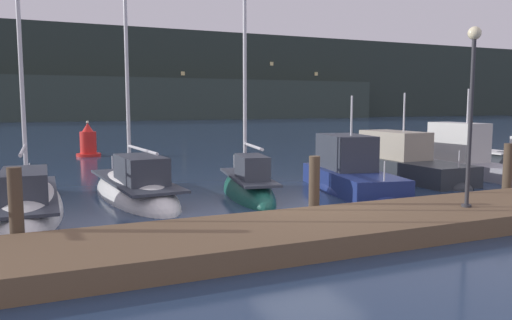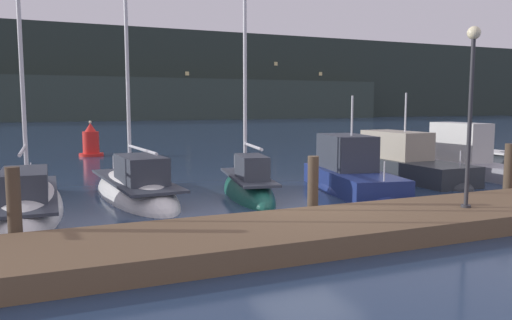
{
  "view_description": "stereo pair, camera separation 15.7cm",
  "coord_description": "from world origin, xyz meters",
  "px_view_note": "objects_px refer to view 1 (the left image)",
  "views": [
    {
      "loc": [
        -6.37,
        -11.28,
        2.98
      ],
      "look_at": [
        0.0,
        3.44,
        1.2
      ],
      "focal_mm": 35.0,
      "sensor_mm": 36.0,
      "label": 1
    },
    {
      "loc": [
        -6.23,
        -11.34,
        2.98
      ],
      "look_at": [
        0.0,
        3.44,
        1.2
      ],
      "focal_mm": 35.0,
      "sensor_mm": 36.0,
      "label": 2
    }
  ],
  "objects_px": {
    "sailboat_berth_4": "(135,194)",
    "motorboat_berth_7": "(403,170)",
    "motorboat_berth_8": "(465,165)",
    "sailboat_berth_5": "(248,192)",
    "sailboat_berth_3": "(27,207)",
    "channel_buoy": "(88,143)",
    "motorboat_berth_6": "(350,182)",
    "dock_lamppost": "(472,89)"
  },
  "relations": [
    {
      "from": "sailboat_berth_4",
      "to": "motorboat_berth_7",
      "type": "relative_size",
      "value": 1.5
    },
    {
      "from": "motorboat_berth_7",
      "to": "motorboat_berth_8",
      "type": "bearing_deg",
      "value": -4.37
    },
    {
      "from": "sailboat_berth_4",
      "to": "sailboat_berth_5",
      "type": "relative_size",
      "value": 1.4
    },
    {
      "from": "sailboat_berth_3",
      "to": "channel_buoy",
      "type": "xyz_separation_m",
      "value": [
        2.96,
        15.11,
        0.65
      ]
    },
    {
      "from": "motorboat_berth_6",
      "to": "motorboat_berth_7",
      "type": "xyz_separation_m",
      "value": [
        3.68,
        1.69,
        -0.0
      ]
    },
    {
      "from": "sailboat_berth_5",
      "to": "dock_lamppost",
      "type": "relative_size",
      "value": 1.65
    },
    {
      "from": "sailboat_berth_3",
      "to": "dock_lamppost",
      "type": "relative_size",
      "value": 2.78
    },
    {
      "from": "sailboat_berth_4",
      "to": "sailboat_berth_5",
      "type": "distance_m",
      "value": 3.65
    },
    {
      "from": "sailboat_berth_5",
      "to": "motorboat_berth_8",
      "type": "distance_m",
      "value": 10.52
    },
    {
      "from": "sailboat_berth_4",
      "to": "motorboat_berth_8",
      "type": "distance_m",
      "value": 13.93
    },
    {
      "from": "channel_buoy",
      "to": "motorboat_berth_8",
      "type": "bearing_deg",
      "value": -45.64
    },
    {
      "from": "motorboat_berth_6",
      "to": "channel_buoy",
      "type": "relative_size",
      "value": 2.93
    },
    {
      "from": "motorboat_berth_6",
      "to": "channel_buoy",
      "type": "bearing_deg",
      "value": 114.75
    },
    {
      "from": "sailboat_berth_5",
      "to": "channel_buoy",
      "type": "relative_size",
      "value": 3.52
    },
    {
      "from": "sailboat_berth_5",
      "to": "channel_buoy",
      "type": "bearing_deg",
      "value": 103.35
    },
    {
      "from": "motorboat_berth_7",
      "to": "motorboat_berth_6",
      "type": "bearing_deg",
      "value": -155.39
    },
    {
      "from": "sailboat_berth_3",
      "to": "motorboat_berth_7",
      "type": "relative_size",
      "value": 1.8
    },
    {
      "from": "sailboat_berth_5",
      "to": "motorboat_berth_6",
      "type": "distance_m",
      "value": 3.71
    },
    {
      "from": "sailboat_berth_5",
      "to": "channel_buoy",
      "type": "height_order",
      "value": "sailboat_berth_5"
    },
    {
      "from": "sailboat_berth_3",
      "to": "sailboat_berth_5",
      "type": "relative_size",
      "value": 1.69
    },
    {
      "from": "sailboat_berth_3",
      "to": "channel_buoy",
      "type": "distance_m",
      "value": 15.41
    },
    {
      "from": "motorboat_berth_6",
      "to": "motorboat_berth_7",
      "type": "distance_m",
      "value": 4.05
    },
    {
      "from": "sailboat_berth_5",
      "to": "motorboat_berth_8",
      "type": "relative_size",
      "value": 1.23
    },
    {
      "from": "sailboat_berth_5",
      "to": "dock_lamppost",
      "type": "height_order",
      "value": "sailboat_berth_5"
    },
    {
      "from": "motorboat_berth_7",
      "to": "channel_buoy",
      "type": "relative_size",
      "value": 3.29
    },
    {
      "from": "sailboat_berth_5",
      "to": "motorboat_berth_6",
      "type": "relative_size",
      "value": 1.2
    },
    {
      "from": "sailboat_berth_3",
      "to": "motorboat_berth_8",
      "type": "xyz_separation_m",
      "value": [
        17.09,
        0.66,
        0.28
      ]
    },
    {
      "from": "sailboat_berth_3",
      "to": "motorboat_berth_8",
      "type": "relative_size",
      "value": 2.08
    },
    {
      "from": "sailboat_berth_5",
      "to": "motorboat_berth_7",
      "type": "bearing_deg",
      "value": 9.38
    },
    {
      "from": "sailboat_berth_3",
      "to": "motorboat_berth_8",
      "type": "height_order",
      "value": "sailboat_berth_3"
    },
    {
      "from": "motorboat_berth_8",
      "to": "motorboat_berth_6",
      "type": "bearing_deg",
      "value": -167.97
    },
    {
      "from": "sailboat_berth_3",
      "to": "motorboat_berth_7",
      "type": "xyz_separation_m",
      "value": [
        13.97,
        0.9,
        0.19
      ]
    },
    {
      "from": "motorboat_berth_7",
      "to": "channel_buoy",
      "type": "height_order",
      "value": "motorboat_berth_7"
    },
    {
      "from": "sailboat_berth_5",
      "to": "dock_lamppost",
      "type": "bearing_deg",
      "value": -59.02
    },
    {
      "from": "sailboat_berth_4",
      "to": "channel_buoy",
      "type": "bearing_deg",
      "value": 90.82
    },
    {
      "from": "motorboat_berth_7",
      "to": "sailboat_berth_4",
      "type": "bearing_deg",
      "value": -179.84
    },
    {
      "from": "motorboat_berth_6",
      "to": "motorboat_berth_7",
      "type": "height_order",
      "value": "motorboat_berth_7"
    },
    {
      "from": "sailboat_berth_5",
      "to": "motorboat_berth_7",
      "type": "relative_size",
      "value": 1.07
    },
    {
      "from": "sailboat_berth_4",
      "to": "motorboat_berth_7",
      "type": "bearing_deg",
      "value": 0.16
    },
    {
      "from": "motorboat_berth_8",
      "to": "sailboat_berth_4",
      "type": "bearing_deg",
      "value": 179.14
    },
    {
      "from": "sailboat_berth_5",
      "to": "sailboat_berth_3",
      "type": "bearing_deg",
      "value": 177.24
    },
    {
      "from": "motorboat_berth_7",
      "to": "channel_buoy",
      "type": "bearing_deg",
      "value": 127.78
    }
  ]
}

